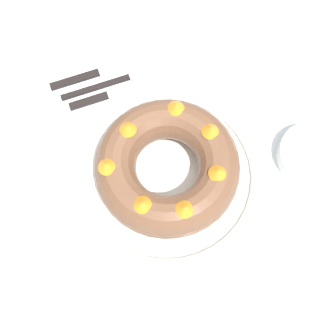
# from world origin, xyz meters

# --- Properties ---
(ground_plane) EXTENTS (8.00, 8.00, 0.00)m
(ground_plane) POSITION_xyz_m (0.00, 0.00, 0.00)
(ground_plane) COLOR brown
(dining_table) EXTENTS (1.59, 1.14, 0.76)m
(dining_table) POSITION_xyz_m (0.00, 0.00, 0.69)
(dining_table) COLOR silver
(dining_table) RESTS_ON ground_plane
(serving_dish) EXTENTS (0.35, 0.35, 0.02)m
(serving_dish) POSITION_xyz_m (0.00, 0.03, 0.77)
(serving_dish) COLOR white
(serving_dish) RESTS_ON dining_table
(bundt_cake) EXTENTS (0.27, 0.27, 0.09)m
(bundt_cake) POSITION_xyz_m (0.00, 0.03, 0.82)
(bundt_cake) COLOR brown
(bundt_cake) RESTS_ON serving_dish
(fork) EXTENTS (0.02, 0.21, 0.01)m
(fork) POSITION_xyz_m (-0.24, -0.00, 0.77)
(fork) COLOR black
(fork) RESTS_ON dining_table
(serving_knife) EXTENTS (0.02, 0.24, 0.01)m
(serving_knife) POSITION_xyz_m (-0.28, -0.03, 0.77)
(serving_knife) COLOR black
(serving_knife) RESTS_ON dining_table
(cake_knife) EXTENTS (0.02, 0.19, 0.01)m
(cake_knife) POSITION_xyz_m (-0.21, -0.03, 0.77)
(cake_knife) COLOR black
(cake_knife) RESTS_ON dining_table
(side_bowl) EXTENTS (0.13, 0.13, 0.03)m
(side_bowl) POSITION_xyz_m (0.06, 0.31, 0.78)
(side_bowl) COLOR white
(side_bowl) RESTS_ON dining_table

